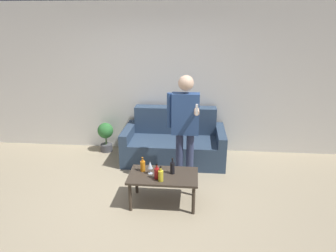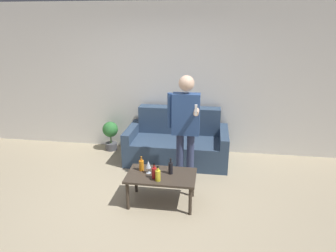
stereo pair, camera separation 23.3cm
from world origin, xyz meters
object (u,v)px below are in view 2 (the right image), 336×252
Objects in this scene: coffee_table at (161,178)px; person_standing_front at (185,122)px; bottle_orange at (141,165)px; couch at (177,142)px.

person_standing_front is at bearing 66.22° from coffee_table.
coffee_table is 4.56× the size of bottle_orange.
couch reaches higher than coffee_table.
couch is at bearing 88.28° from coffee_table.
person_standing_front is (0.54, 0.50, 0.48)m from bottle_orange.
person_standing_front reaches higher than coffee_table.
couch reaches higher than bottle_orange.
couch is at bearing 76.36° from bottle_orange.
bottle_orange is at bearing -137.47° from person_standing_front.
couch is 1.92× the size of coffee_table.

